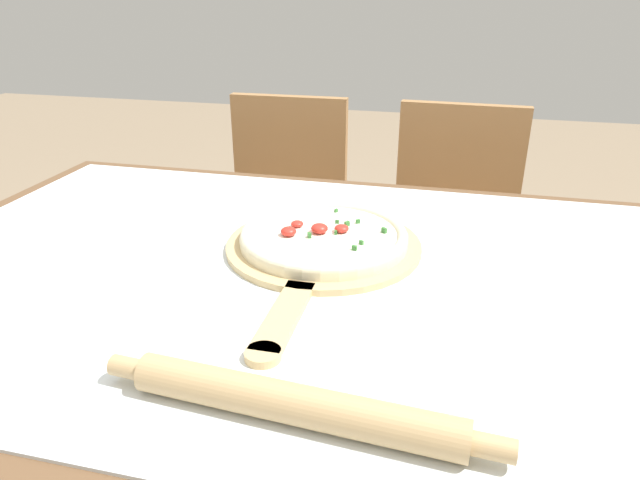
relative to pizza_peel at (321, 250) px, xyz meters
The scene contains 7 objects.
dining_table 0.14m from the pizza_peel, 122.78° to the right, with size 1.46×1.02×0.76m.
towel_cloth 0.09m from the pizza_peel, 122.78° to the right, with size 1.38×0.94×0.00m.
pizza_peel is the anchor object (origin of this frame).
pizza 0.03m from the pizza_peel, 90.60° to the left, with size 0.31×0.31×0.04m.
rolling_pin 0.44m from the pizza_peel, 80.48° to the right, with size 0.47×0.07×0.05m.
chair_left 0.85m from the pizza_peel, 112.20° to the left, with size 0.40×0.40×0.89m.
chair_right 0.83m from the pizza_peel, 72.56° to the left, with size 0.42×0.42×0.89m.
Camera 1 is at (0.27, -0.83, 1.22)m, focal length 32.00 mm.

